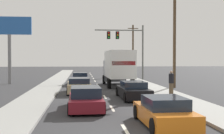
# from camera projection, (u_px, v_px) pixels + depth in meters

# --- Properties ---
(ground_plane) EXTENTS (140.00, 140.00, 0.00)m
(ground_plane) POSITION_uv_depth(u_px,v_px,m) (96.00, 83.00, 33.80)
(ground_plane) COLOR #333335
(sidewalk_right) EXTENTS (2.42, 80.00, 0.14)m
(sidewalk_right) POSITION_uv_depth(u_px,v_px,m) (146.00, 86.00, 29.33)
(sidewalk_right) COLOR #9E9E99
(sidewalk_right) RESTS_ON ground_plane
(sidewalk_left) EXTENTS (2.42, 80.00, 0.14)m
(sidewalk_left) POSITION_uv_depth(u_px,v_px,m) (49.00, 87.00, 28.33)
(sidewalk_left) COLOR #9E9E99
(sidewalk_left) RESTS_ON ground_plane
(lane_markings) EXTENTS (0.14, 57.00, 0.01)m
(lane_markings) POSITION_uv_depth(u_px,v_px,m) (99.00, 87.00, 28.71)
(lane_markings) COLOR silver
(lane_markings) RESTS_ON ground_plane
(car_navy) EXTENTS (1.85, 4.05, 1.28)m
(car_navy) POSITION_uv_depth(u_px,v_px,m) (80.00, 79.00, 31.50)
(car_navy) COLOR #141E4C
(car_navy) RESTS_ON ground_plane
(car_tan) EXTENTS (2.02, 4.35, 1.23)m
(car_tan) POSITION_uv_depth(u_px,v_px,m) (79.00, 86.00, 23.60)
(car_tan) COLOR tan
(car_tan) RESTS_ON ground_plane
(car_maroon) EXTENTS (1.92, 4.51, 1.26)m
(car_maroon) POSITION_uv_depth(u_px,v_px,m) (86.00, 99.00, 15.93)
(car_maroon) COLOR maroon
(car_maroon) RESTS_ON ground_plane
(box_truck) EXTENTS (2.60, 7.53, 3.53)m
(box_truck) POSITION_uv_depth(u_px,v_px,m) (118.00, 66.00, 29.29)
(box_truck) COLOR white
(box_truck) RESTS_ON ground_plane
(car_black) EXTENTS (1.95, 4.54, 1.20)m
(car_black) POSITION_uv_depth(u_px,v_px,m) (133.00, 91.00, 20.26)
(car_black) COLOR black
(car_black) RESTS_ON ground_plane
(car_orange) EXTENTS (1.93, 4.07, 1.20)m
(car_orange) POSITION_uv_depth(u_px,v_px,m) (164.00, 112.00, 12.07)
(car_orange) COLOR orange
(car_orange) RESTS_ON ground_plane
(traffic_signal_mast) EXTENTS (6.26, 0.69, 7.06)m
(traffic_signal_mast) POSITION_uv_depth(u_px,v_px,m) (123.00, 40.00, 37.51)
(traffic_signal_mast) COLOR #595B56
(traffic_signal_mast) RESTS_ON ground_plane
(utility_pole_mid) EXTENTS (1.80, 0.28, 9.73)m
(utility_pole_mid) POSITION_uv_depth(u_px,v_px,m) (175.00, 35.00, 27.72)
(utility_pole_mid) COLOR brown
(utility_pole_mid) RESTS_ON ground_plane
(utility_pole_far) EXTENTS (1.80, 0.28, 8.52)m
(utility_pole_far) POSITION_uv_depth(u_px,v_px,m) (133.00, 49.00, 50.17)
(utility_pole_far) COLOR brown
(utility_pole_far) RESTS_ON ground_plane
(roadside_billboard) EXTENTS (4.74, 0.36, 7.35)m
(roadside_billboard) POSITION_uv_depth(u_px,v_px,m) (9.00, 35.00, 32.06)
(roadside_billboard) COLOR slate
(roadside_billboard) RESTS_ON ground_plane
(pedestrian_near_corner) EXTENTS (0.38, 0.38, 1.73)m
(pedestrian_near_corner) POSITION_uv_depth(u_px,v_px,m) (171.00, 82.00, 21.76)
(pedestrian_near_corner) COLOR brown
(pedestrian_near_corner) RESTS_ON sidewalk_right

